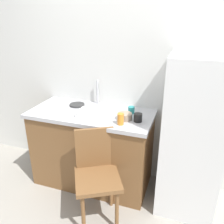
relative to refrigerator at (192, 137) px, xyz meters
The scene contains 12 objects.
back_wall 0.92m from the refrigerator, 152.63° to the left, with size 4.80×0.10×2.54m, color silver.
cabinet_base 1.10m from the refrigerator, behind, with size 1.28×0.60×0.85m, color brown.
countertop 1.05m from the refrigerator, behind, with size 1.32×0.64×0.04m, color #B7B7BC.
faucet 1.13m from the refrigerator, 166.59° to the left, with size 0.02×0.02×0.28m, color #B7B7BC.
refrigerator is the anchor object (origin of this frame).
chair 0.96m from the refrigerator, 149.77° to the right, with size 0.54×0.54×0.89m.
dish_tray 1.01m from the refrigerator, behind, with size 0.28×0.20×0.05m, color white.
terracotta_bowl 0.67m from the refrigerator, behind, with size 0.14×0.14×0.06m, color gray.
hotplate 1.28m from the refrigerator, behind, with size 0.17×0.17×0.02m, color #2D2D2D.
cup_black 0.55m from the refrigerator, behind, with size 0.08×0.08×0.08m, color black.
cup_orange 0.70m from the refrigerator, 163.83° to the right, with size 0.06×0.06×0.11m, color orange.
cup_teal 0.66m from the refrigerator, behind, with size 0.07×0.07×0.07m, color teal.
Camera 1 is at (0.60, -1.44, 1.84)m, focal length 37.22 mm.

